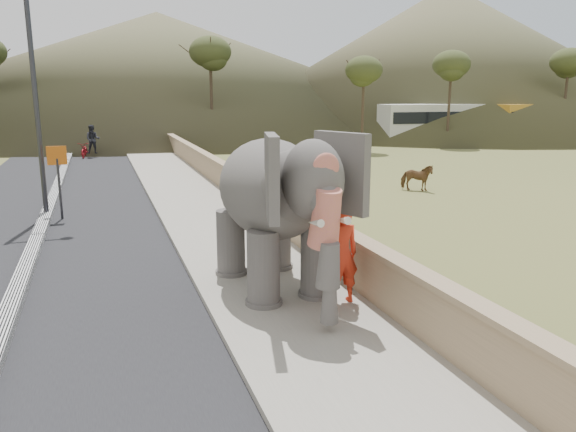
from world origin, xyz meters
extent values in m
plane|color=olive|center=(0.00, 0.00, 0.00)|extent=(160.00, 160.00, 0.00)
cube|color=black|center=(-5.00, 10.00, 0.01)|extent=(7.00, 120.00, 0.03)
cube|color=black|center=(-5.00, 10.00, 0.11)|extent=(0.35, 120.00, 0.22)
cube|color=#9E9687|center=(0.00, 10.00, 0.07)|extent=(3.00, 120.00, 0.15)
cube|color=tan|center=(1.65, 10.00, 0.55)|extent=(0.30, 120.00, 1.10)
cylinder|color=#2A2A2F|center=(-5.00, 13.14, 4.00)|extent=(0.16, 0.16, 8.00)
cylinder|color=#2D2D33|center=(-4.50, 12.68, 1.00)|extent=(0.08, 0.08, 2.00)
cube|color=#C55C12|center=(-4.50, 12.68, 2.10)|extent=(0.60, 0.05, 0.60)
imported|color=brown|center=(9.34, 13.74, 0.56)|extent=(1.43, 1.29, 1.12)
imported|color=#B4B4BB|center=(20.55, 35.95, 0.72)|extent=(4.54, 2.87, 1.44)
cube|color=silver|center=(23.67, 33.02, 1.55)|extent=(11.11, 3.03, 3.10)
cube|color=#C78923|center=(32.61, 31.99, 1.55)|extent=(11.25, 4.12, 3.10)
cone|color=brown|center=(36.00, 52.00, 8.00)|extent=(56.00, 56.00, 16.00)
cone|color=brown|center=(5.00, 70.00, 7.00)|extent=(80.00, 80.00, 14.00)
imported|color=red|center=(0.95, 2.70, 1.10)|extent=(0.69, 0.45, 1.90)
imported|color=maroon|center=(-4.04, 30.96, 0.48)|extent=(0.87, 1.89, 0.96)
imported|color=black|center=(-3.50, 30.96, 1.16)|extent=(0.96, 0.79, 1.81)
camera|label=1|loc=(-3.25, -6.57, 4.09)|focal=35.00mm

